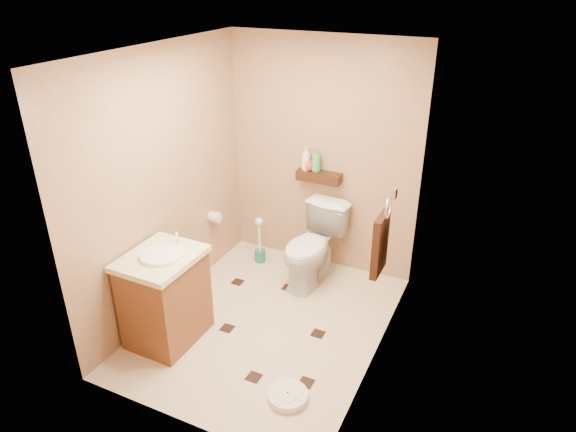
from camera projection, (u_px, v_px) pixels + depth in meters
The scene contains 18 objects.
ground at pixel (268, 323), 4.69m from camera, with size 2.50×2.50×0.00m, color beige.
wall_back at pixel (322, 157), 5.17m from camera, with size 2.00×0.04×2.40m, color tan.
wall_front at pixel (171, 282), 3.14m from camera, with size 2.00×0.04×2.40m, color tan.
wall_left at pixel (165, 184), 4.54m from camera, with size 0.04×2.50×2.40m, color tan.
wall_right at pixel (385, 229), 3.77m from camera, with size 0.04×2.50×2.40m, color tan.
ceiling at pixel (262, 51), 3.63m from camera, with size 2.00×2.50×0.02m, color silver.
wall_shelf at pixel (319, 177), 5.19m from camera, with size 0.46×0.14×0.10m, color #38210F.
floor_accents at pixel (271, 328), 4.63m from camera, with size 1.32×1.36×0.01m.
toilet at pixel (312, 246), 5.15m from camera, with size 0.45×0.79×0.80m, color white.
vanity at pixel (165, 296), 4.34m from camera, with size 0.56×0.68×0.95m.
bathroom_scale at pixel (288, 396), 3.86m from camera, with size 0.35×0.35×0.06m.
toilet_brush at pixel (260, 246), 5.59m from camera, with size 0.12×0.12×0.53m.
towel_ring at pixel (381, 242), 4.12m from camera, with size 0.12×0.30×0.76m.
toilet_paper at pixel (215, 217), 5.31m from camera, with size 0.12×0.11×0.12m.
bottle_a at pixel (306, 159), 5.17m from camera, with size 0.09×0.09×0.24m, color silver.
bottle_b at pixel (307, 162), 5.18m from camera, with size 0.07×0.08×0.16m, color gold.
bottle_c at pixel (309, 164), 5.17m from camera, with size 0.11×0.11×0.14m, color red.
bottle_d at pixel (316, 160), 5.12m from camera, with size 0.09×0.09×0.24m, color green.
Camera 1 is at (1.78, -3.33, 2.95)m, focal length 32.00 mm.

